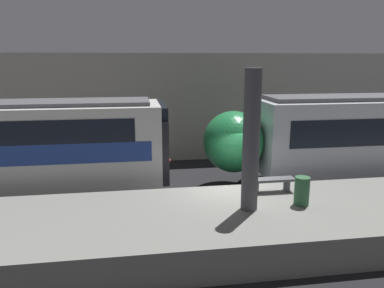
# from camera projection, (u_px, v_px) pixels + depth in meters

# --- Properties ---
(ground_plane) EXTENTS (120.00, 120.00, 0.00)m
(ground_plane) POSITION_uv_depth(u_px,v_px,m) (228.00, 211.00, 13.01)
(ground_plane) COLOR black
(platform) EXTENTS (40.00, 4.26, 0.95)m
(platform) POSITION_uv_depth(u_px,v_px,m) (247.00, 224.00, 10.85)
(platform) COLOR slate
(platform) RESTS_ON ground
(station_rear_barrier) EXTENTS (50.00, 0.15, 5.45)m
(station_rear_barrier) POSITION_uv_depth(u_px,v_px,m) (196.00, 108.00, 19.12)
(station_rear_barrier) COLOR #9E998E
(station_rear_barrier) RESTS_ON ground
(support_pillar_near) EXTENTS (0.47, 0.47, 3.99)m
(support_pillar_near) POSITION_uv_depth(u_px,v_px,m) (251.00, 141.00, 10.33)
(support_pillar_near) COLOR #47474C
(support_pillar_near) RESTS_ON platform
(platform_bench) EXTENTS (1.50, 0.40, 0.45)m
(platform_bench) POSITION_uv_depth(u_px,v_px,m) (272.00, 182.00, 12.09)
(platform_bench) COLOR #4C4C51
(platform_bench) RESTS_ON platform
(trash_bin) EXTENTS (0.44, 0.44, 0.85)m
(trash_bin) POSITION_uv_depth(u_px,v_px,m) (302.00, 191.00, 11.00)
(trash_bin) COLOR #2D5B38
(trash_bin) RESTS_ON platform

